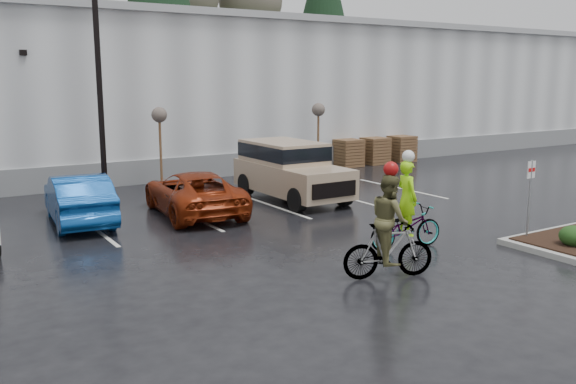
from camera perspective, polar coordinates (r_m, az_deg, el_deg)
ground at (r=14.47m, az=12.93°, el=-6.91°), size 120.00×120.00×0.00m
warehouse at (r=33.17m, az=-15.03°, el=9.13°), size 60.50×15.50×7.20m
wooded_ridge at (r=55.57m, az=-22.18°, el=8.49°), size 80.00×25.00×6.00m
lamppost at (r=22.50m, az=-17.46°, el=13.69°), size 0.50×1.00×9.22m
sapling_mid at (r=24.22m, az=-11.94°, el=6.67°), size 0.60×0.60×3.20m
sapling_east at (r=27.72m, az=2.86°, el=7.35°), size 0.60×0.60×3.20m
pallet_stack_a at (r=30.18m, az=5.63°, el=3.67°), size 1.20×1.20×1.35m
pallet_stack_b at (r=31.25m, az=8.10°, el=3.85°), size 1.20×1.20×1.35m
pallet_stack_c at (r=32.43m, az=10.54°, el=4.02°), size 1.20×1.20×1.35m
shrub_a at (r=16.82m, az=25.16°, el=-3.75°), size 0.70×0.70×0.52m
fire_lane_sign at (r=17.11m, az=21.70°, el=0.15°), size 0.30×0.05×2.20m
car_blue at (r=19.25m, az=-18.99°, el=-0.59°), size 1.99×4.64×1.49m
car_red at (r=19.65m, az=-8.83°, el=-0.07°), size 2.85×5.21×1.38m
suv_tan at (r=21.67m, az=0.39°, el=1.95°), size 2.20×5.10×2.06m
cyclist_hivis at (r=15.78m, az=10.99°, el=-2.46°), size 2.16×1.00×2.53m
cyclist_olive at (r=13.34m, az=9.42°, el=-4.16°), size 2.05×1.20×2.56m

